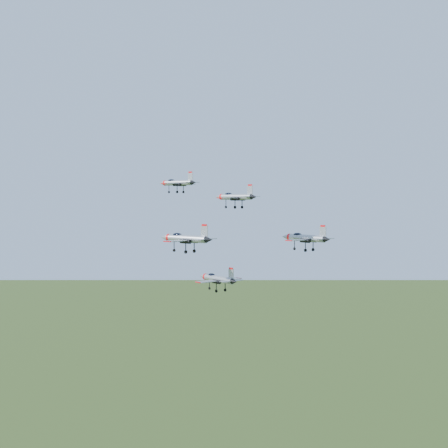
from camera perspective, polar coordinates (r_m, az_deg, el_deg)
The scene contains 5 objects.
jet_lead at distance 144.00m, azimuth -4.34°, elevation 3.79°, with size 11.57×9.50×3.10m.
jet_left_high at distance 116.51m, azimuth 0.98°, elevation 2.52°, with size 10.63×8.81×2.84m.
jet_right_high at distance 105.06m, azimuth -3.58°, elevation -1.30°, with size 11.74×9.64×3.15m.
jet_left_low at distance 120.04m, azimuth 7.39°, elevation -1.26°, with size 12.20×10.21×3.27m.
jet_right_low at distance 108.18m, azimuth -0.62°, elevation -5.00°, with size 10.57×8.92×2.85m.
Camera 1 is at (75.96, -94.56, 132.16)m, focal length 50.00 mm.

